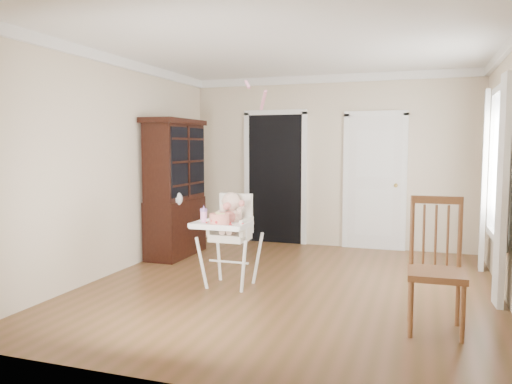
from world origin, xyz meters
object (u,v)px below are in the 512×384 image
(china_cabinet, at_px, (175,188))
(sippy_cup, at_px, (204,215))
(cake, at_px, (219,219))
(high_chair, at_px, (230,229))
(dining_chair, at_px, (436,269))

(china_cabinet, bearing_deg, sippy_cup, -51.94)
(cake, distance_m, china_cabinet, 2.03)
(high_chair, height_order, cake, high_chair)
(cake, xyz_separation_m, sippy_cup, (-0.25, 0.15, 0.02))
(cake, height_order, china_cabinet, china_cabinet)
(cake, relative_size, dining_chair, 0.24)
(cake, bearing_deg, china_cabinet, 131.06)
(china_cabinet, height_order, dining_chair, china_cabinet)
(china_cabinet, bearing_deg, high_chair, -42.87)
(cake, bearing_deg, sippy_cup, 148.99)
(china_cabinet, xyz_separation_m, dining_chair, (3.52, -1.95, -0.45))
(sippy_cup, relative_size, china_cabinet, 0.10)
(china_cabinet, relative_size, dining_chair, 1.72)
(high_chair, relative_size, cake, 3.83)
(cake, relative_size, china_cabinet, 0.14)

